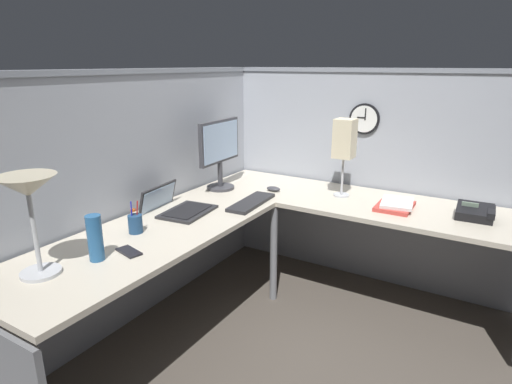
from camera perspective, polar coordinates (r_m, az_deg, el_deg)
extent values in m
plane|color=#4C443D|center=(2.97, 3.56, -16.12)|extent=(6.80, 6.80, 0.00)
cube|color=#999EA8|center=(2.85, -15.40, -0.85)|extent=(2.57, 0.10, 1.55)
cube|color=gray|center=(2.73, -16.72, 15.18)|extent=(2.57, 0.12, 0.03)
cube|color=#999EA8|center=(3.32, 14.89, 1.64)|extent=(0.10, 2.37, 1.55)
cube|color=gray|center=(3.21, 15.98, 15.38)|extent=(0.12, 2.37, 0.03)
cube|color=beige|center=(2.60, -9.30, -3.57)|extent=(2.35, 0.66, 0.03)
cube|color=beige|center=(2.88, 18.99, -2.24)|extent=(0.66, 1.49, 0.03)
cylinder|color=slate|center=(2.99, 2.37, -8.18)|extent=(0.05, 0.05, 0.70)
cylinder|color=#38383D|center=(3.13, -4.76, 0.63)|extent=(0.20, 0.20, 0.02)
cylinder|color=#38383D|center=(3.11, -4.80, 2.40)|extent=(0.04, 0.04, 0.20)
cube|color=#38383D|center=(3.06, -4.91, 6.76)|extent=(0.46, 0.05, 0.30)
cube|color=#99B2D1|center=(3.05, -4.63, 6.73)|extent=(0.42, 0.02, 0.26)
cube|color=#232326|center=(2.65, -9.10, -2.62)|extent=(0.36, 0.28, 0.02)
cube|color=black|center=(2.65, -9.11, -2.42)|extent=(0.31, 0.21, 0.00)
cube|color=#232326|center=(2.77, -13.05, -1.23)|extent=(0.35, 0.11, 0.22)
cube|color=#99B2D1|center=(2.76, -12.92, -1.25)|extent=(0.31, 0.09, 0.18)
cube|color=#232326|center=(2.78, -0.63, -1.40)|extent=(0.44, 0.17, 0.02)
ellipsoid|color=#38383D|center=(3.06, 2.34, 0.43)|extent=(0.06, 0.10, 0.03)
cylinder|color=#B7BABF|center=(2.11, -26.76, -9.56)|extent=(0.17, 0.17, 0.02)
cylinder|color=#B7BABF|center=(2.04, -27.47, -4.69)|extent=(0.02, 0.02, 0.38)
cone|color=#B2A88C|center=(1.98, -28.24, 0.71)|extent=(0.24, 0.24, 0.09)
cylinder|color=navy|center=(2.40, -15.80, -4.12)|extent=(0.08, 0.08, 0.10)
cylinder|color=#1E1EB2|center=(2.37, -16.27, -2.70)|extent=(0.01, 0.01, 0.13)
cylinder|color=#B21E1E|center=(2.38, -15.58, -2.59)|extent=(0.01, 0.02, 0.13)
cylinder|color=#D8591E|center=(2.39, -16.11, -2.34)|extent=(0.03, 0.03, 0.01)
cube|color=black|center=(2.18, -16.60, -7.64)|extent=(0.10, 0.16, 0.01)
cylinder|color=#26598C|center=(2.11, -20.68, -5.76)|extent=(0.07, 0.07, 0.22)
cube|color=black|center=(2.83, 27.15, -2.52)|extent=(0.20, 0.21, 0.10)
cube|color=#8CA58C|center=(2.82, 26.65, -1.66)|extent=(0.02, 0.09, 0.04)
cube|color=black|center=(2.82, 28.92, -2.37)|extent=(0.19, 0.05, 0.04)
cube|color=#BF3F38|center=(2.84, 18.02, -1.82)|extent=(0.28, 0.21, 0.02)
cube|color=silver|center=(2.85, 18.32, -1.35)|extent=(0.29, 0.23, 0.02)
cylinder|color=#B7BABF|center=(3.01, 11.31, -0.39)|extent=(0.11, 0.11, 0.01)
cylinder|color=#B7BABF|center=(2.98, 11.45, 2.07)|extent=(0.02, 0.02, 0.27)
cube|color=beige|center=(2.92, 11.75, 7.00)|extent=(0.13, 0.13, 0.26)
cylinder|color=black|center=(3.20, 14.29, 9.44)|extent=(0.03, 0.22, 0.22)
cylinder|color=white|center=(3.18, 14.20, 9.41)|extent=(0.00, 0.19, 0.19)
cube|color=black|center=(3.18, 13.85, 9.62)|extent=(0.00, 0.06, 0.01)
cube|color=black|center=(3.17, 14.40, 10.02)|extent=(0.00, 0.01, 0.08)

